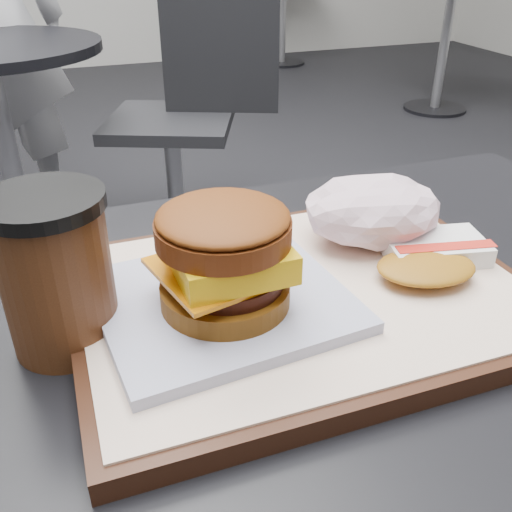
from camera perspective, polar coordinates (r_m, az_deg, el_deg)
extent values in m
cube|color=black|center=(0.48, 8.28, -9.14)|extent=(0.80, 0.60, 0.04)
cube|color=#32180D|center=(0.49, 4.56, -4.16)|extent=(0.38, 0.28, 0.02)
cube|color=silver|center=(0.48, 4.61, -3.18)|extent=(0.36, 0.26, 0.00)
cube|color=silver|center=(0.46, -3.42, -4.44)|extent=(0.20, 0.19, 0.01)
cylinder|color=brown|center=(0.44, -3.10, -3.69)|extent=(0.11, 0.11, 0.02)
cylinder|color=black|center=(0.43, -2.89, -2.10)|extent=(0.09, 0.09, 0.01)
cube|color=#D07007|center=(0.43, -3.76, -1.28)|extent=(0.11, 0.11, 0.00)
cube|color=yellow|center=(0.42, -2.75, 0.10)|extent=(0.08, 0.08, 0.02)
cylinder|color=#652C0E|center=(0.41, -3.30, 2.50)|extent=(0.11, 0.11, 0.02)
ellipsoid|color=brown|center=(0.41, -3.34, 3.94)|extent=(0.11, 0.11, 0.02)
cube|color=white|center=(0.54, 17.41, 0.77)|extent=(0.10, 0.07, 0.02)
cube|color=red|center=(0.53, 18.49, 0.92)|extent=(0.09, 0.03, 0.00)
ellipsoid|color=#B3771C|center=(0.51, 16.65, -1.06)|extent=(0.09, 0.07, 0.01)
cylinder|color=#432110|center=(0.45, -19.24, -2.15)|extent=(0.08, 0.08, 0.12)
cylinder|color=black|center=(0.42, -20.65, 5.08)|extent=(0.09, 0.09, 0.01)
cylinder|color=black|center=(2.24, -21.58, 0.03)|extent=(0.44, 0.44, 0.02)
cylinder|color=#A5A5AA|center=(2.10, -23.41, 8.58)|extent=(0.07, 0.07, 0.70)
cylinder|color=#97989C|center=(2.15, -8.08, 6.95)|extent=(0.06, 0.06, 0.44)
cube|color=black|center=(2.06, -8.56, 13.08)|extent=(0.55, 0.55, 0.04)
cube|color=black|center=(2.06, -3.58, 19.60)|extent=(0.38, 0.18, 0.40)
cylinder|color=black|center=(4.07, 17.40, 13.93)|extent=(0.40, 0.40, 0.02)
cylinder|color=#A5A5AA|center=(3.99, 18.22, 18.87)|extent=(0.06, 0.06, 0.70)
cylinder|color=black|center=(5.32, 2.56, 18.77)|extent=(0.40, 0.40, 0.02)
cylinder|color=#A5A5AA|center=(5.26, 2.66, 22.62)|extent=(0.06, 0.06, 0.70)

